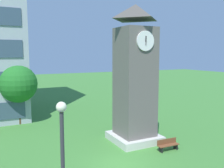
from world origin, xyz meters
TOP-DOWN VIEW (x-y plane):
  - ground_plane at (0.00, 0.00)m, footprint 160.00×160.00m
  - clock_tower at (3.31, 3.52)m, footprint 3.81×3.81m
  - park_bench at (4.51, 0.53)m, footprint 1.81×0.53m
  - street_lamp at (-5.52, -6.02)m, footprint 0.36×0.36m
  - tree_by_building at (-4.95, 13.43)m, footprint 3.94×3.94m

SIDE VIEW (x-z plane):
  - ground_plane at x=0.00m, z-range 0.00..0.00m
  - park_bench at x=4.51m, z-range 0.02..0.90m
  - street_lamp at x=-5.52m, z-range 0.71..6.57m
  - tree_by_building at x=-4.95m, z-range 1.16..7.46m
  - clock_tower at x=3.31m, z-range -0.57..10.91m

